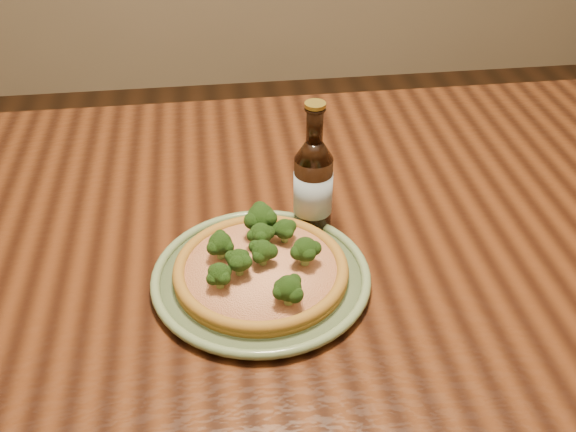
{
  "coord_description": "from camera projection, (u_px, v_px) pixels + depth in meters",
  "views": [
    {
      "loc": [
        -0.08,
        -0.77,
        1.4
      ],
      "look_at": [
        0.02,
        0.02,
        0.82
      ],
      "focal_mm": 42.0,
      "sensor_mm": 36.0,
      "label": 1
    }
  ],
  "objects": [
    {
      "name": "table",
      "position": [
        272.0,
        266.0,
        1.14
      ],
      "size": [
        1.6,
        0.9,
        0.75
      ],
      "color": "#44200E",
      "rests_on": "ground"
    },
    {
      "name": "plate",
      "position": [
        261.0,
        277.0,
        0.96
      ],
      "size": [
        0.31,
        0.31,
        0.02
      ],
      "rotation": [
        0.0,
        0.0,
        0.1
      ],
      "color": "#677B55",
      "rests_on": "table"
    },
    {
      "name": "pizza",
      "position": [
        261.0,
        267.0,
        0.95
      ],
      "size": [
        0.25,
        0.25,
        0.07
      ],
      "rotation": [
        0.0,
        0.0,
        0.42
      ],
      "color": "olive",
      "rests_on": "plate"
    },
    {
      "name": "beer_bottle",
      "position": [
        313.0,
        185.0,
        1.02
      ],
      "size": [
        0.06,
        0.06,
        0.22
      ],
      "rotation": [
        0.0,
        0.0,
        0.05
      ],
      "color": "black",
      "rests_on": "table"
    }
  ]
}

